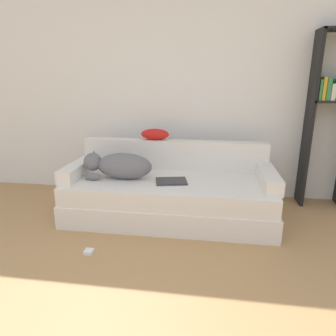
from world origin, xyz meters
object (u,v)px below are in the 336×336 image
couch (169,199)px  dog (118,165)px  laptop (171,181)px  power_adapter (89,252)px  bookshelf (331,110)px  throw_pillow (155,134)px

couch → dog: 0.63m
laptop → power_adapter: (-0.60, -0.72, -0.41)m
bookshelf → laptop: bearing=-157.5°
laptop → power_adapter: laptop is taller
laptop → power_adapter: size_ratio=4.74×
power_adapter → throw_pillow: bearing=73.9°
dog → throw_pillow: throw_pillow is taller
bookshelf → power_adapter: bookshelf is taller
couch → throw_pillow: bearing=118.8°
laptop → bookshelf: bearing=10.3°
couch → laptop: bearing=-68.7°
laptop → throw_pillow: throw_pillow is taller
dog → laptop: 0.57m
dog → laptop: (0.55, -0.03, -0.13)m
couch → throw_pillow: 0.76m
throw_pillow → power_adapter: 1.48m
couch → power_adapter: bearing=-125.4°
dog → power_adapter: bearing=-93.5°
couch → dog: dog is taller
couch → dog: size_ratio=2.94×
couch → laptop: (0.03, -0.08, 0.22)m
laptop → bookshelf: 1.90m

